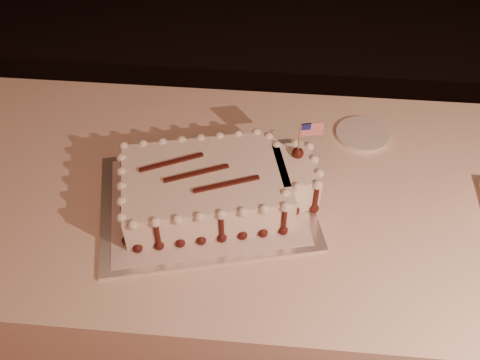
# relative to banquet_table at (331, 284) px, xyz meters

# --- Properties ---
(banquet_table) EXTENTS (2.40, 0.80, 0.75)m
(banquet_table) POSITION_rel_banquet_table_xyz_m (0.00, 0.00, 0.00)
(banquet_table) COLOR #FFDDC5
(banquet_table) RESTS_ON ground
(cake_board) EXTENTS (0.57, 0.48, 0.01)m
(cake_board) POSITION_rel_banquet_table_xyz_m (-0.34, -0.05, 0.38)
(cake_board) COLOR white
(cake_board) RESTS_ON banquet_table
(doily) EXTENTS (0.51, 0.43, 0.00)m
(doily) POSITION_rel_banquet_table_xyz_m (-0.34, -0.05, 0.38)
(doily) COLOR silver
(doily) RESTS_ON cake_board
(sheet_cake) EXTENTS (0.48, 0.34, 0.18)m
(sheet_cake) POSITION_rel_banquet_table_xyz_m (-0.32, -0.04, 0.43)
(sheet_cake) COLOR white
(sheet_cake) RESTS_ON doily
(side_plate) EXTENTS (0.14, 0.14, 0.01)m
(side_plate) POSITION_rel_banquet_table_xyz_m (0.04, 0.23, 0.38)
(side_plate) COLOR silver
(side_plate) RESTS_ON banquet_table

